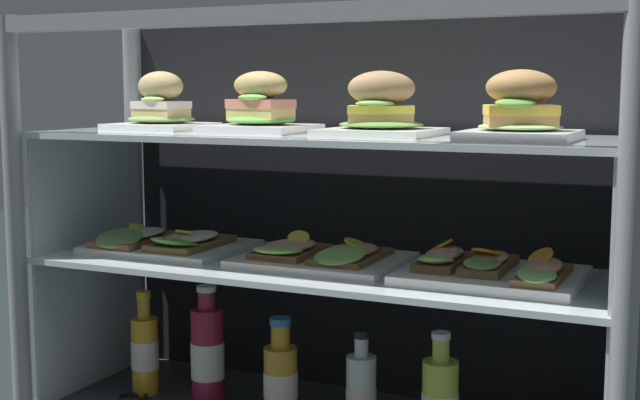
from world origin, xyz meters
name	(u,v)px	position (x,y,z in m)	size (l,w,h in m)	color
case_frame	(340,204)	(0.00, 0.10, 0.46)	(1.19, 0.43, 0.83)	gray
riser_lower_tier	(320,347)	(0.00, 0.00, 0.19)	(1.11, 0.35, 0.30)	silver
shelf_lower_glass	(320,268)	(0.00, 0.00, 0.35)	(1.13, 0.37, 0.01)	silver
riser_upper_tier	(320,203)	(0.00, 0.00, 0.47)	(1.11, 0.35, 0.24)	silver
shelf_upper_glass	(320,137)	(0.00, 0.00, 0.60)	(1.13, 0.37, 0.01)	silver
plated_roll_sandwich_mid_right	(161,109)	(-0.38, 0.03, 0.65)	(0.18, 0.18, 0.12)	white
plated_roll_sandwich_left_of_center	(260,110)	(-0.13, 0.01, 0.65)	(0.19, 0.19, 0.12)	white
plated_roll_sandwich_far_left	(382,112)	(0.12, 0.00, 0.65)	(0.20, 0.20, 0.12)	white
plated_roll_sandwich_center	(520,113)	(0.38, -0.04, 0.65)	(0.18, 0.18, 0.12)	white
open_sandwich_tray_left_of_center	(165,242)	(-0.35, 0.00, 0.37)	(0.31, 0.26, 0.05)	white
open_sandwich_tray_mid_left	(319,256)	(0.00, 0.00, 0.37)	(0.31, 0.25, 0.06)	white
open_sandwich_tray_near_right_corner	(491,270)	(0.33, -0.01, 0.38)	(0.31, 0.25, 0.06)	white
juice_bottle_front_left_end	(145,352)	(-0.41, -0.01, 0.13)	(0.06, 0.06, 0.22)	gold
juice_bottle_front_right_end	(207,354)	(-0.26, 0.00, 0.15)	(0.07, 0.07, 0.25)	maroon
juice_bottle_tucked_behind	(281,379)	(-0.08, -0.01, 0.12)	(0.07, 0.07, 0.20)	gold
juice_bottle_back_right	(361,392)	(0.09, 0.00, 0.12)	(0.06, 0.06, 0.19)	silver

